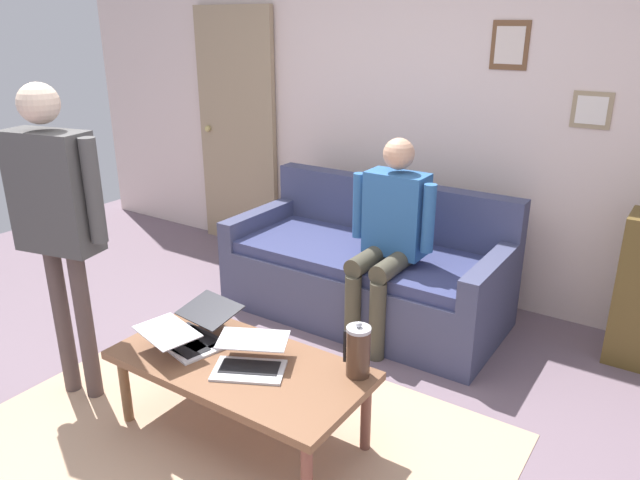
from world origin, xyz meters
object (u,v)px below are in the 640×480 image
laptop_right (196,330)px  couch (368,272)px  laptop_center (250,359)px  interior_door (237,131)px  coffee_table (240,369)px  french_press (358,351)px  person_seated (389,230)px  person_standing (55,207)px  laptop_left (181,340)px

laptop_right → couch: bearing=-97.5°
laptop_center → laptop_right: (0.41, -0.06, 0.00)m
interior_door → couch: 1.91m
coffee_table → french_press: 0.59m
couch → person_seated: 0.55m
interior_door → coffee_table: interior_door is taller
laptop_center → person_standing: 1.23m
couch → person_standing: person_standing is taller
laptop_right → french_press: size_ratio=1.51×
interior_door → person_seated: bearing=156.8°
couch → french_press: 1.46m
french_press → laptop_right: bearing=11.0°
laptop_left → french_press: size_ratio=1.46×
coffee_table → laptop_center: laptop_center is taller
interior_door → laptop_center: 2.88m
interior_door → person_seated: (-1.93, 0.83, -0.30)m
interior_door → laptop_right: 2.58m
laptop_center → french_press: 0.51m
person_seated → person_standing: bearing=53.7°
laptop_right → laptop_center: bearing=171.9°
coffee_table → laptop_right: laptop_right is taller
person_seated → laptop_center: bearing=87.8°
laptop_center → person_standing: (1.04, 0.21, 0.61)m
coffee_table → french_press: bearing=-157.3°
french_press → person_seated: bearing=-69.3°
couch → laptop_right: couch is taller
person_seated → coffee_table: bearing=84.4°
interior_door → laptop_right: size_ratio=4.99×
coffee_table → laptop_left: (0.32, 0.06, 0.09)m
laptop_left → couch: bearing=-96.5°
interior_door → couch: interior_door is taller
interior_door → french_press: bearing=141.1°
laptop_right → person_seated: size_ratio=0.32×
french_press → coffee_table: bearing=22.7°
person_seated → french_press: bearing=110.7°
couch → laptop_right: (0.19, 1.44, 0.15)m
laptop_left → person_seated: bearing=-108.5°
coffee_table → person_standing: 1.21m
couch → person_standing: bearing=64.3°
couch → french_press: (-0.66, 1.28, 0.23)m
coffee_table → laptop_right: 0.35m
interior_door → laptop_right: bearing=125.8°
couch → person_standing: 2.05m
interior_door → coffee_table: 2.84m
french_press → person_standing: 1.64m
couch → laptop_left: couch is taller
laptop_right → french_press: french_press is taller
laptop_center → french_press: size_ratio=1.58×
person_standing → person_seated: bearing=-126.3°
couch → laptop_center: bearing=98.3°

